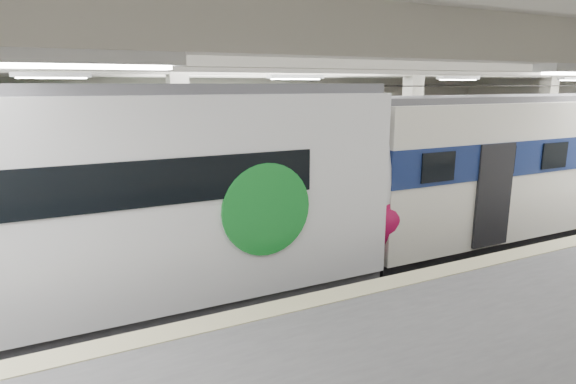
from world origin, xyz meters
TOP-DOWN VIEW (x-y plane):
  - station_hall at (0.00, -1.74)m, footprint 36.00×24.00m
  - modern_emu at (-4.94, -0.00)m, footprint 14.94×3.08m
  - older_rer at (7.27, 0.00)m, footprint 13.40×2.96m
  - far_train at (-3.22, 5.50)m, footprint 15.01×3.42m

SIDE VIEW (x-z plane):
  - older_rer at x=7.27m, z-range 0.11..4.53m
  - modern_emu at x=-4.94m, z-range -0.04..4.72m
  - far_train at x=-3.22m, z-range 0.08..4.81m
  - station_hall at x=0.00m, z-range 0.37..6.12m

